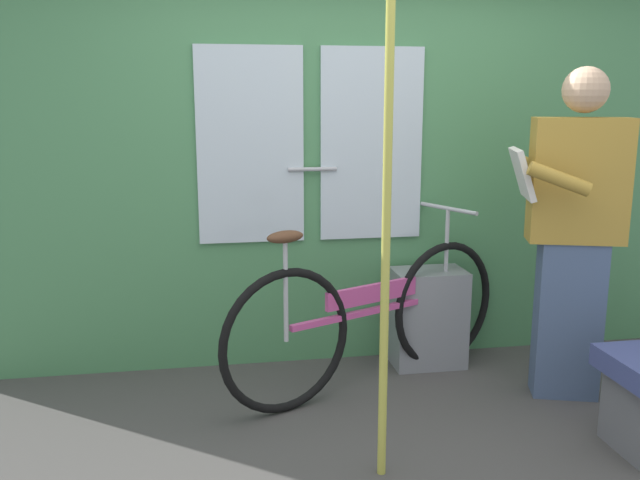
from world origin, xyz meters
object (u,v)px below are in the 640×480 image
object	(u,v)px
trash_bin_by_wall	(428,317)
bicycle_near_door	(371,318)
handrail_pole	(387,213)
passenger_reading_newspaper	(573,228)

from	to	relation	value
trash_bin_by_wall	bicycle_near_door	bearing A→B (deg)	-147.74
bicycle_near_door	trash_bin_by_wall	distance (m)	0.50
handrail_pole	bicycle_near_door	bearing A→B (deg)	79.34
passenger_reading_newspaper	handrail_pole	xyz separation A→B (m)	(-1.16, -0.61, 0.21)
trash_bin_by_wall	handrail_pole	distance (m)	1.52
passenger_reading_newspaper	trash_bin_by_wall	distance (m)	1.00
passenger_reading_newspaper	trash_bin_by_wall	bearing A→B (deg)	-25.01
bicycle_near_door	handrail_pole	distance (m)	1.15
bicycle_near_door	handrail_pole	bearing A→B (deg)	-125.15
bicycle_near_door	trash_bin_by_wall	size ratio (longest dim) A/B	2.93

